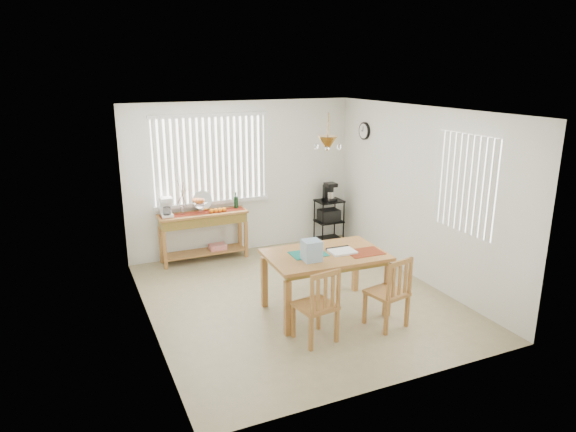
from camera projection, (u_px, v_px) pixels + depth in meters
name	position (u px, v px, depth m)	size (l,w,h in m)	color
ground	(297.00, 299.00, 7.19)	(4.00, 4.50, 0.01)	tan
room_shell	(298.00, 180.00, 6.74)	(4.20, 4.70, 2.70)	white
sideboard	(204.00, 225.00, 8.50)	(1.46, 0.41, 0.82)	#AF763B
sideboard_items	(189.00, 206.00, 8.32)	(1.39, 0.34, 0.63)	maroon
wire_cart	(329.00, 217.00, 9.43)	(0.47, 0.38, 0.80)	black
cart_items	(329.00, 192.00, 9.31)	(0.19, 0.23, 0.33)	black
dining_table	(325.00, 260.00, 6.64)	(1.55, 1.04, 0.81)	#AF763B
table_items	(319.00, 251.00, 6.42)	(1.16, 0.59, 0.26)	#157A6B
chair_left	(317.00, 306.00, 5.95)	(0.49, 0.49, 0.93)	#AF763B
chair_right	(389.00, 293.00, 6.30)	(0.50, 0.50, 0.93)	#AF763B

